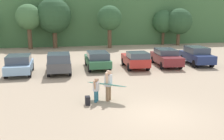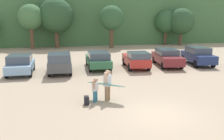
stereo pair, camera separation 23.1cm
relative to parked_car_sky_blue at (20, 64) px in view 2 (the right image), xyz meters
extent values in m
plane|color=tan|center=(7.42, -10.12, -0.81)|extent=(120.00, 120.00, 0.00)
cube|color=#427042|center=(7.42, 24.01, 3.29)|extent=(108.00, 12.00, 8.19)
cylinder|color=brown|center=(-0.62, 16.14, 0.66)|extent=(0.58, 0.58, 2.93)
sphere|color=#427042|center=(-0.62, 16.14, 3.60)|extent=(3.47, 3.47, 3.47)
cylinder|color=brown|center=(2.77, 16.71, 0.43)|extent=(0.63, 0.63, 2.48)
sphere|color=#284C2D|center=(2.77, 16.71, 3.77)|extent=(4.93, 4.93, 4.93)
cylinder|color=brown|center=(10.45, 14.95, 0.59)|extent=(0.58, 0.58, 2.79)
sphere|color=#2D5633|center=(10.45, 14.95, 3.46)|extent=(3.48, 3.48, 3.48)
cylinder|color=brown|center=(19.81, 17.40, 0.26)|extent=(0.42, 0.42, 2.12)
sphere|color=#2D5633|center=(19.81, 17.40, 2.84)|extent=(3.59, 3.59, 3.59)
cylinder|color=brown|center=(21.75, 16.01, 0.19)|extent=(0.54, 0.54, 1.99)
sphere|color=#284C2D|center=(21.75, 16.01, 2.89)|extent=(4.03, 4.03, 4.03)
cube|color=#84ADD1|center=(0.00, 0.05, -0.19)|extent=(1.91, 4.05, 0.62)
cube|color=#3F4C5B|center=(0.00, -0.11, 0.43)|extent=(1.74, 2.28, 0.62)
cylinder|color=black|center=(-0.86, 1.37, -0.50)|extent=(0.23, 0.62, 0.62)
cylinder|color=black|center=(0.83, 1.39, -0.50)|extent=(0.23, 0.62, 0.62)
cylinder|color=black|center=(-0.83, -1.29, -0.50)|extent=(0.23, 0.62, 0.62)
cylinder|color=black|center=(0.85, -1.27, -0.50)|extent=(0.23, 0.62, 0.62)
cube|color=#4C4F54|center=(3.06, -0.02, -0.09)|extent=(1.86, 4.23, 0.73)
cube|color=#3F4C5B|center=(3.04, -1.03, 0.59)|extent=(1.69, 2.28, 0.62)
cylinder|color=black|center=(2.28, 1.38, -0.45)|extent=(0.23, 0.71, 0.71)
cylinder|color=black|center=(3.89, 1.35, -0.45)|extent=(0.23, 0.71, 0.71)
cylinder|color=black|center=(2.23, -1.39, -0.45)|extent=(0.23, 0.71, 0.71)
cylinder|color=black|center=(3.84, -1.42, -0.45)|extent=(0.23, 0.71, 0.71)
cube|color=#2D6642|center=(6.35, 1.02, -0.15)|extent=(1.97, 4.68, 0.60)
cube|color=#3F4C5B|center=(6.33, 0.55, 0.42)|extent=(1.76, 2.63, 0.55)
cylinder|color=black|center=(5.57, 2.57, -0.45)|extent=(0.24, 0.73, 0.72)
cylinder|color=black|center=(7.22, 2.52, -0.45)|extent=(0.24, 0.73, 0.72)
cylinder|color=black|center=(5.48, -0.48, -0.45)|extent=(0.24, 0.73, 0.72)
cylinder|color=black|center=(7.13, -0.53, -0.45)|extent=(0.24, 0.73, 0.72)
cube|color=#B72D28|center=(9.65, 0.46, -0.11)|extent=(2.08, 4.15, 0.70)
cube|color=#3F4C5B|center=(9.58, -0.54, 0.49)|extent=(1.78, 2.03, 0.49)
cylinder|color=black|center=(8.95, 1.84, -0.46)|extent=(0.27, 0.71, 0.69)
cylinder|color=black|center=(10.55, 1.73, -0.46)|extent=(0.27, 0.71, 0.69)
cylinder|color=black|center=(8.75, -0.81, -0.46)|extent=(0.27, 0.71, 0.69)
cylinder|color=black|center=(10.35, -0.93, -0.46)|extent=(0.27, 0.71, 0.69)
cube|color=maroon|center=(12.72, 0.71, -0.11)|extent=(2.38, 4.88, 0.73)
cube|color=#3F4C5B|center=(12.74, 0.87, 0.50)|extent=(1.95, 2.57, 0.50)
cylinder|color=black|center=(12.10, 2.34, -0.48)|extent=(0.30, 0.68, 0.65)
cylinder|color=black|center=(13.72, 2.14, -0.48)|extent=(0.30, 0.68, 0.65)
cylinder|color=black|center=(11.72, -0.73, -0.48)|extent=(0.30, 0.68, 0.65)
cylinder|color=black|center=(13.34, -0.93, -0.48)|extent=(0.30, 0.68, 0.65)
cube|color=navy|center=(15.84, 0.71, -0.09)|extent=(2.30, 4.60, 0.75)
cube|color=#3F4C5B|center=(15.85, 0.80, 0.58)|extent=(1.92, 2.59, 0.58)
cylinder|color=black|center=(15.21, 2.25, -0.46)|extent=(0.30, 0.71, 0.69)
cylinder|color=black|center=(16.81, 2.06, -0.46)|extent=(0.30, 0.71, 0.69)
cylinder|color=black|center=(14.86, -0.64, -0.46)|extent=(0.30, 0.71, 0.69)
cylinder|color=black|center=(16.46, -0.83, -0.46)|extent=(0.30, 0.71, 0.69)
cylinder|color=#8C6B4C|center=(5.47, -7.76, -0.40)|extent=(0.19, 0.19, 0.80)
cylinder|color=#8C6B4C|center=(5.62, -7.52, -0.40)|extent=(0.19, 0.19, 0.80)
cube|color=silver|center=(5.55, -7.64, 0.31)|extent=(0.48, 0.51, 0.62)
sphere|color=#D8AD8C|center=(5.55, -7.64, 0.74)|extent=(0.26, 0.26, 0.26)
cylinder|color=#D8AD8C|center=(5.42, -7.83, 0.47)|extent=(0.24, 0.27, 0.66)
cylinder|color=#D8AD8C|center=(5.67, -7.45, 0.47)|extent=(0.25, 0.29, 0.66)
cylinder|color=teal|center=(4.79, -7.87, -0.50)|extent=(0.15, 0.15, 0.62)
cylinder|color=teal|center=(4.91, -7.69, -0.50)|extent=(0.15, 0.15, 0.62)
cube|color=silver|center=(4.85, -7.78, 0.05)|extent=(0.37, 0.39, 0.47)
sphere|color=tan|center=(4.85, -7.78, 0.39)|extent=(0.20, 0.20, 0.20)
cylinder|color=tan|center=(4.76, -7.93, 0.18)|extent=(0.21, 0.25, 0.51)
cylinder|color=tan|center=(4.95, -7.63, 0.18)|extent=(0.20, 0.23, 0.51)
ellipsoid|color=teal|center=(5.45, -7.60, 0.07)|extent=(2.27, 1.92, 0.32)
cube|color=black|center=(4.35, -8.13, -0.58)|extent=(0.24, 0.34, 0.45)
camera|label=1|loc=(2.88, -20.43, 3.69)|focal=40.18mm
camera|label=2|loc=(3.11, -20.47, 3.69)|focal=40.18mm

